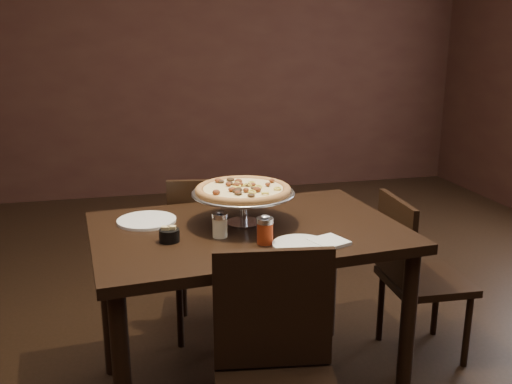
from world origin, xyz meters
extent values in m
cube|color=black|center=(0.00, 3.51, 1.40)|extent=(6.00, 0.02, 2.80)
cube|color=black|center=(-0.09, -0.05, 0.79)|extent=(1.37, 0.97, 0.04)
cylinder|color=black|center=(0.53, -0.37, 0.38)|extent=(0.07, 0.07, 0.77)
cylinder|color=black|center=(-0.70, 0.27, 0.38)|extent=(0.07, 0.07, 0.77)
cylinder|color=black|center=(0.47, 0.36, 0.38)|extent=(0.07, 0.07, 0.77)
cylinder|color=silver|center=(-0.09, 0.00, 0.82)|extent=(0.15, 0.15, 0.01)
cylinder|color=silver|center=(-0.09, 0.00, 0.88)|extent=(0.03, 0.03, 0.12)
cylinder|color=silver|center=(-0.09, 0.00, 0.94)|extent=(0.11, 0.11, 0.01)
cylinder|color=#97979C|center=(-0.09, 0.00, 0.95)|extent=(0.43, 0.43, 0.01)
torus|color=#97979C|center=(-0.09, 0.00, 0.95)|extent=(0.45, 0.45, 0.01)
cylinder|color=brown|center=(-0.09, 0.00, 0.96)|extent=(0.40, 0.40, 0.01)
torus|color=brown|center=(-0.09, 0.00, 0.96)|extent=(0.42, 0.42, 0.03)
cylinder|color=#E0C67B|center=(-0.09, 0.00, 0.97)|extent=(0.34, 0.34, 0.01)
cylinder|color=#F6ECBF|center=(-0.22, -0.14, 0.85)|extent=(0.06, 0.06, 0.08)
cylinder|color=silver|center=(-0.22, -0.14, 0.90)|extent=(0.06, 0.06, 0.02)
ellipsoid|color=silver|center=(-0.22, -0.14, 0.92)|extent=(0.03, 0.03, 0.01)
cylinder|color=maroon|center=(-0.06, -0.26, 0.86)|extent=(0.06, 0.06, 0.09)
cylinder|color=silver|center=(-0.06, -0.26, 0.91)|extent=(0.07, 0.07, 0.02)
ellipsoid|color=silver|center=(-0.06, -0.26, 0.93)|extent=(0.04, 0.04, 0.01)
cylinder|color=black|center=(-0.43, -0.15, 0.84)|extent=(0.08, 0.08, 0.05)
cube|color=#D4B97A|center=(-0.44, -0.15, 0.85)|extent=(0.04, 0.03, 0.05)
cube|color=#D4B97A|center=(-0.42, -0.15, 0.85)|extent=(0.04, 0.03, 0.05)
cube|color=white|center=(0.18, -0.32, 0.82)|extent=(0.16, 0.16, 0.01)
cylinder|color=white|center=(-0.50, 0.12, 0.82)|extent=(0.26, 0.26, 0.01)
cylinder|color=white|center=(0.06, -0.32, 0.82)|extent=(0.22, 0.22, 0.01)
cone|color=silver|center=(0.01, -0.09, 0.96)|extent=(0.15, 0.15, 0.00)
cylinder|color=black|center=(0.01, -0.09, 0.96)|extent=(0.06, 0.13, 0.02)
cube|color=black|center=(-0.14, 0.57, 0.44)|extent=(0.49, 0.49, 0.04)
cube|color=black|center=(-0.18, 0.38, 0.69)|extent=(0.43, 0.10, 0.45)
cylinder|color=black|center=(0.06, 0.71, 0.21)|extent=(0.04, 0.04, 0.42)
cylinder|color=black|center=(-0.29, 0.77, 0.21)|extent=(0.04, 0.04, 0.42)
cylinder|color=black|center=(0.00, 0.37, 0.21)|extent=(0.04, 0.04, 0.42)
cylinder|color=black|center=(-0.34, 0.43, 0.21)|extent=(0.04, 0.04, 0.42)
cube|color=black|center=(-0.11, -0.56, 0.68)|extent=(0.42, 0.09, 0.44)
cube|color=black|center=(0.87, 0.08, 0.40)|extent=(0.41, 0.41, 0.04)
cube|color=black|center=(0.69, 0.08, 0.64)|extent=(0.05, 0.40, 0.41)
cylinder|color=black|center=(1.02, -0.09, 0.19)|extent=(0.03, 0.03, 0.39)
cylinder|color=black|center=(1.03, 0.23, 0.19)|extent=(0.03, 0.03, 0.39)
cylinder|color=black|center=(0.70, -0.08, 0.19)|extent=(0.03, 0.03, 0.39)
cylinder|color=black|center=(0.71, 0.24, 0.19)|extent=(0.03, 0.03, 0.39)
camera|label=1|loc=(-0.59, -2.30, 1.61)|focal=40.00mm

